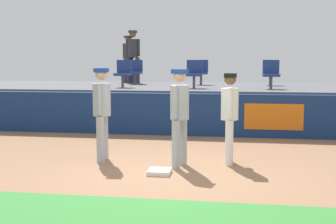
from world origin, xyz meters
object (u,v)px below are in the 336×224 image
(player_runner_visitor, at_px, (180,111))
(seat_front_left, at_px, (123,72))
(seat_front_right, at_px, (271,73))
(player_fielder_home, at_px, (230,112))
(spectator_hooded, at_px, (133,53))
(seat_back_right, at_px, (270,71))
(first_base, at_px, (159,172))
(seat_back_left, at_px, (135,71))
(player_coach_visitor, at_px, (102,108))
(spectator_capped, at_px, (128,56))
(seat_back_center, at_px, (201,71))
(seat_front_center, at_px, (194,72))

(player_runner_visitor, relative_size, seat_front_left, 2.21)
(player_runner_visitor, bearing_deg, seat_front_right, 174.49)
(player_fielder_home, bearing_deg, spectator_hooded, -155.48)
(seat_back_right, distance_m, seat_front_right, 1.80)
(first_base, relative_size, seat_back_left, 0.48)
(seat_back_right, relative_size, seat_back_left, 1.00)
(player_coach_visitor, height_order, spectator_capped, spectator_capped)
(player_fielder_home, height_order, player_coach_visitor, player_coach_visitor)
(player_runner_visitor, distance_m, seat_back_center, 6.78)
(seat_back_center, bearing_deg, seat_front_center, -92.12)
(seat_front_right, bearing_deg, first_base, -112.78)
(player_coach_visitor, bearing_deg, player_fielder_home, 89.92)
(seat_front_left, xyz_separation_m, seat_back_left, (-0.03, 1.80, 0.00))
(seat_back_center, xyz_separation_m, seat_front_center, (-0.07, -1.80, 0.00))
(player_runner_visitor, relative_size, seat_front_center, 2.21)
(seat_front_right, distance_m, seat_back_left, 4.80)
(player_coach_visitor, distance_m, spectator_hooded, 7.34)
(first_base, height_order, seat_back_right, seat_back_right)
(player_fielder_home, distance_m, spectator_hooded, 7.98)
(seat_front_left, height_order, seat_back_left, same)
(seat_back_right, distance_m, seat_front_center, 2.96)
(first_base, bearing_deg, spectator_hooded, 106.42)
(first_base, distance_m, seat_back_left, 7.81)
(first_base, bearing_deg, player_fielder_home, 39.38)
(player_coach_visitor, bearing_deg, spectator_hooded, -175.05)
(seat_back_left, xyz_separation_m, seat_front_center, (2.21, -1.80, 0.00))
(player_runner_visitor, height_order, seat_front_right, seat_front_right)
(first_base, distance_m, spectator_hooded, 8.66)
(spectator_capped, bearing_deg, seat_front_right, 174.55)
(player_fielder_home, bearing_deg, seat_front_left, -146.37)
(player_coach_visitor, distance_m, seat_front_center, 4.92)
(player_fielder_home, height_order, seat_front_center, seat_front_center)
(player_fielder_home, relative_size, seat_front_center, 2.11)
(player_coach_visitor, xyz_separation_m, seat_back_center, (1.47, 6.48, 0.57))
(seat_front_right, bearing_deg, player_runner_visitor, -112.38)
(seat_back_center, height_order, spectator_hooded, spectator_hooded)
(first_base, xyz_separation_m, player_fielder_home, (1.22, 1.00, 0.99))
(seat_back_center, relative_size, seat_front_center, 1.00)
(player_fielder_home, xyz_separation_m, player_runner_visitor, (-0.93, -0.41, 0.05))
(seat_front_right, bearing_deg, player_fielder_home, -103.71)
(seat_front_right, distance_m, spectator_hooded, 5.34)
(seat_back_right, bearing_deg, seat_front_right, -93.47)
(seat_front_right, distance_m, seat_front_center, 2.24)
(first_base, distance_m, seat_front_center, 5.77)
(player_runner_visitor, bearing_deg, seat_back_right, 179.23)
(seat_back_left, height_order, seat_front_center, same)
(player_runner_visitor, bearing_deg, spectator_capped, -142.43)
(first_base, distance_m, seat_back_right, 7.90)
(spectator_hooded, bearing_deg, seat_back_left, 114.95)
(seat_back_center, bearing_deg, seat_back_right, 0.01)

